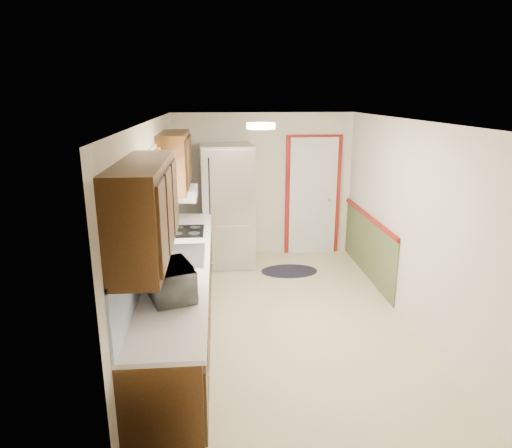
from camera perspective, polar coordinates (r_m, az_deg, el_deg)
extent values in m
cube|color=beige|center=(5.75, 3.38, -11.87)|extent=(3.20, 5.20, 0.12)
cube|color=white|center=(5.10, 3.83, 12.75)|extent=(3.20, 5.20, 0.12)
cube|color=white|center=(7.72, 0.88, 4.85)|extent=(3.20, 0.10, 2.40)
cube|color=white|center=(3.03, 10.68, -13.54)|extent=(3.20, 0.10, 2.40)
cube|color=white|center=(5.30, -12.67, -0.69)|extent=(0.10, 5.20, 2.40)
cube|color=white|center=(5.72, 18.64, 0.06)|extent=(0.10, 5.20, 2.40)
cube|color=#361F0C|center=(5.25, -9.31, -9.43)|extent=(0.60, 4.00, 0.90)
cube|color=white|center=(5.07, -9.38, -4.61)|extent=(0.63, 4.00, 0.04)
cube|color=#5F8DE7|center=(5.01, -12.98, -1.50)|extent=(0.02, 4.00, 0.55)
cube|color=#361F0C|center=(3.58, -13.75, 1.69)|extent=(0.35, 1.40, 0.75)
cube|color=#361F0C|center=(6.22, -10.12, 7.77)|extent=(0.35, 1.20, 0.75)
cube|color=white|center=(5.00, -13.08, 3.28)|extent=(0.02, 1.00, 0.90)
cube|color=#D85728|center=(4.93, -12.82, 7.26)|extent=(0.05, 1.12, 0.24)
cube|color=#B7B7BC|center=(5.15, -9.36, -3.97)|extent=(0.52, 0.82, 0.02)
cube|color=white|center=(6.34, -9.43, 3.82)|extent=(0.45, 0.60, 0.15)
cube|color=maroon|center=(7.86, 7.08, 3.44)|extent=(0.94, 0.05, 2.08)
cube|color=white|center=(7.83, 7.12, 3.40)|extent=(0.80, 0.04, 2.00)
cube|color=#4D5932|center=(7.13, 13.81, -2.80)|extent=(0.02, 2.30, 0.90)
cube|color=maroon|center=(6.99, 13.96, 0.85)|extent=(0.04, 2.30, 0.06)
cylinder|color=#FFD88C|center=(4.87, 0.60, 12.16)|extent=(0.30, 0.30, 0.06)
imported|color=white|center=(4.11, -10.67, -6.61)|extent=(0.46, 0.61, 0.36)
cube|color=#B7B7BC|center=(7.29, -3.61, 2.31)|extent=(0.85, 0.80, 1.94)
cylinder|color=black|center=(6.91, -5.75, 0.66)|extent=(0.02, 0.02, 1.36)
ellipsoid|color=black|center=(7.22, 4.19, -5.88)|extent=(0.89, 0.58, 0.01)
cube|color=black|center=(6.05, -8.72, -0.89)|extent=(0.46, 0.55, 0.02)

